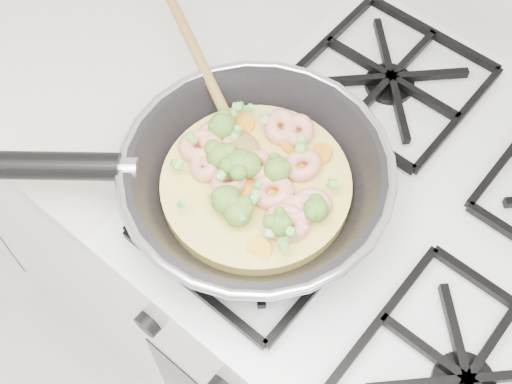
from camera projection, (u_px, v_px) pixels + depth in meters
The scene contains 3 objects.
stove at pixel (369, 331), 1.21m from camera, with size 0.60×0.60×0.92m.
counter_left at pixel (76, 111), 1.49m from camera, with size 1.00×0.60×0.90m.
skillet at pixel (251, 178), 0.79m from camera, with size 0.47×0.40×0.09m.
Camera 1 is at (0.10, 1.26, 1.63)m, focal length 46.53 mm.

